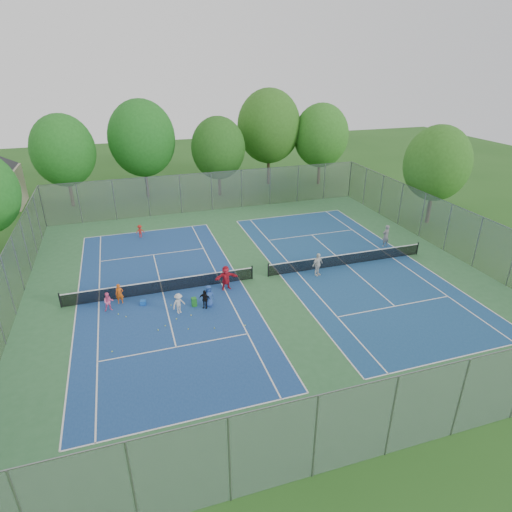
{
  "coord_description": "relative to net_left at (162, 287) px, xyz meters",
  "views": [
    {
      "loc": [
        -8.67,
        -26.06,
        14.48
      ],
      "look_at": [
        0.0,
        1.0,
        1.3
      ],
      "focal_mm": 30.0,
      "sensor_mm": 36.0,
      "label": 1
    }
  ],
  "objects": [
    {
      "name": "ball_crate",
      "position": [
        -1.37,
        -1.22,
        -0.31
      ],
      "size": [
        0.41,
        0.41,
        0.3
      ],
      "primitive_type": "cube",
      "rotation": [
        0.0,
        0.0,
        -0.18
      ],
      "color": "blue",
      "rests_on": "ground"
    },
    {
      "name": "child_far_baseline",
      "position": [
        -0.71,
        10.57,
        0.13
      ],
      "size": [
        0.76,
        0.44,
        1.17
      ],
      "primitive_type": "imported",
      "rotation": [
        0.0,
        0.0,
        3.13
      ],
      "color": "#B01F19",
      "rests_on": "ground"
    },
    {
      "name": "ground",
      "position": [
        7.0,
        0.0,
        -0.46
      ],
      "size": [
        120.0,
        120.0,
        0.0
      ],
      "primitive_type": "plane",
      "color": "#24551A",
      "rests_on": "ground"
    },
    {
      "name": "student_c",
      "position": [
        0.71,
        -2.94,
        0.23
      ],
      "size": [
        1.02,
        0.86,
        1.37
      ],
      "primitive_type": "imported",
      "rotation": [
        0.0,
        0.0,
        0.48
      ],
      "color": "beige",
      "rests_on": "ground"
    },
    {
      "name": "fence_north",
      "position": [
        7.0,
        16.0,
        1.54
      ],
      "size": [
        32.0,
        0.1,
        4.0
      ],
      "primitive_type": "cube",
      "color": "gray",
      "rests_on": "ground"
    },
    {
      "name": "ball_hopper",
      "position": [
        1.74,
        -2.41,
        -0.16
      ],
      "size": [
        0.33,
        0.33,
        0.6
      ],
      "primitive_type": "cube",
      "rotation": [
        0.0,
        0.0,
        0.08
      ],
      "color": "#248728",
      "rests_on": "ground"
    },
    {
      "name": "teen_court_b",
      "position": [
        11.1,
        -0.89,
        0.42
      ],
      "size": [
        1.11,
        0.8,
        1.75
      ],
      "primitive_type": "imported",
      "rotation": [
        0.0,
        0.0,
        0.41
      ],
      "color": "silver",
      "rests_on": "ground"
    },
    {
      "name": "tree_nr",
      "position": [
        16.0,
        24.0,
        6.59
      ],
      "size": [
        7.6,
        7.6,
        11.42
      ],
      "color": "#443326",
      "rests_on": "ground"
    },
    {
      "name": "tree_ne",
      "position": [
        22.0,
        22.0,
        5.51
      ],
      "size": [
        6.6,
        6.6,
        9.77
      ],
      "color": "#443326",
      "rests_on": "ground"
    },
    {
      "name": "tennis_ball_7",
      "position": [
        0.43,
        -3.64,
        -0.42
      ],
      "size": [
        0.07,
        0.07,
        0.07
      ],
      "primitive_type": "sphere",
      "color": "#C4DE33",
      "rests_on": "ground"
    },
    {
      "name": "student_a",
      "position": [
        -2.75,
        -0.6,
        0.23
      ],
      "size": [
        0.52,
        0.35,
        1.38
      ],
      "primitive_type": "imported",
      "rotation": [
        0.0,
        0.0,
        -0.05
      ],
      "color": "#D15613",
      "rests_on": "ground"
    },
    {
      "name": "tennis_ball_10",
      "position": [
        -0.32,
        -4.17,
        -0.42
      ],
      "size": [
        0.07,
        0.07,
        0.07
      ],
      "primitive_type": "sphere",
      "color": "#CFDD33",
      "rests_on": "ground"
    },
    {
      "name": "tennis_ball_8",
      "position": [
        4.21,
        -5.58,
        -0.42
      ],
      "size": [
        0.07,
        0.07,
        0.07
      ],
      "primitive_type": "sphere",
      "color": "#CFDE33",
      "rests_on": "ground"
    },
    {
      "name": "tennis_ball_4",
      "position": [
        0.31,
        -1.93,
        -0.42
      ],
      "size": [
        0.07,
        0.07,
        0.07
      ],
      "primitive_type": "sphere",
      "color": "#BBCD2F",
      "rests_on": "ground"
    },
    {
      "name": "tennis_ball_5",
      "position": [
        -3.37,
        -5.77,
        -0.42
      ],
      "size": [
        0.07,
        0.07,
        0.07
      ],
      "primitive_type": "sphere",
      "color": "#C6EF37",
      "rests_on": "ground"
    },
    {
      "name": "tennis_ball_3",
      "position": [
        0.92,
        -4.92,
        -0.42
      ],
      "size": [
        0.07,
        0.07,
        0.07
      ],
      "primitive_type": "sphere",
      "color": "#B2C52E",
      "rests_on": "ground"
    },
    {
      "name": "tree_nc",
      "position": [
        9.0,
        21.0,
        4.94
      ],
      "size": [
        6.0,
        6.0,
        8.85
      ],
      "color": "#443326",
      "rests_on": "ground"
    },
    {
      "name": "student_e",
      "position": [
        2.65,
        -2.72,
        0.29
      ],
      "size": [
        0.8,
        0.59,
        1.49
      ],
      "primitive_type": "imported",
      "rotation": [
        0.0,
        0.0,
        0.16
      ],
      "color": "#294C97",
      "rests_on": "ground"
    },
    {
      "name": "student_b",
      "position": [
        -3.44,
        -1.31,
        0.18
      ],
      "size": [
        0.66,
        0.54,
        1.27
      ],
      "primitive_type": "imported",
      "rotation": [
        0.0,
        0.0,
        0.1
      ],
      "color": "pink",
      "rests_on": "ground"
    },
    {
      "name": "tennis_ball_9",
      "position": [
        -0.77,
        -4.48,
        -0.42
      ],
      "size": [
        0.07,
        0.07,
        0.07
      ],
      "primitive_type": "sphere",
      "color": "#C5E535",
      "rests_on": "ground"
    },
    {
      "name": "student_f",
      "position": [
        4.25,
        -0.86,
        0.42
      ],
      "size": [
        1.64,
        0.6,
        1.75
      ],
      "primitive_type": "imported",
      "rotation": [
        0.0,
        0.0,
        0.05
      ],
      "color": "red",
      "rests_on": "ground"
    },
    {
      "name": "student_d",
      "position": [
        2.35,
        -2.83,
        0.18
      ],
      "size": [
        0.81,
        0.61,
        1.28
      ],
      "primitive_type": "imported",
      "rotation": [
        0.0,
        0.0,
        -0.45
      ],
      "color": "black",
      "rests_on": "ground"
    },
    {
      "name": "net_left",
      "position": [
        0.0,
        0.0,
        0.0
      ],
      "size": [
        12.87,
        0.1,
        0.91
      ],
      "primitive_type": "cube",
      "color": "black",
      "rests_on": "ground"
    },
    {
      "name": "tree_nw",
      "position": [
        -7.0,
        22.0,
        5.44
      ],
      "size": [
        6.4,
        6.4,
        9.58
      ],
      "color": "#443326",
      "rests_on": "ground"
    },
    {
      "name": "court_pad",
      "position": [
        7.0,
        0.0,
        -0.45
      ],
      "size": [
        32.0,
        32.0,
        0.01
      ],
      "primitive_type": "cube",
      "color": "#316739",
      "rests_on": "ground"
    },
    {
      "name": "tennis_ball_0",
      "position": [
        -2.95,
        -2.0,
        -0.42
      ],
      "size": [
        0.07,
        0.07,
        0.07
      ],
      "primitive_type": "sphere",
      "color": "#C6F138",
      "rests_on": "ground"
    },
    {
      "name": "court_right",
      "position": [
        14.0,
        0.0,
        -0.44
      ],
      "size": [
        10.97,
        23.77,
        0.01
      ],
      "primitive_type": "cube",
      "color": "navy",
      "rests_on": "court_pad"
    },
    {
      "name": "tennis_ball_6",
      "position": [
        -2.5,
        -2.44,
        -0.42
      ],
      "size": [
        0.07,
        0.07,
        0.07
      ],
      "primitive_type": "sphere",
      "color": "#CAD130",
      "rests_on": "ground"
    },
    {
      "name": "court_left",
      "position": [
        0.0,
        0.0,
        -0.44
      ],
      "size": [
        10.97,
        23.77,
        0.01
      ],
      "primitive_type": "cube",
      "color": "navy",
      "rests_on": "court_pad"
    },
    {
      "name": "tree_side_e",
      "position": [
        26.0,
        6.0,
        5.29
      ],
      "size": [
        6.0,
        6.0,
        9.2
      ],
      "color": "#443326",
      "rests_on": "ground"
    },
    {
      "name": "instructor",
      "position": [
        18.84,
        2.23,
        0.5
      ],
      "size": [
        0.77,
        0.58,
        1.91
      ],
      "primitive_type": "imported",
      "rotation": [
        0.0,
        0.0,
        3.34
      ],
      "color": "gray",
      "rests_on": "ground"
    },
    {
      "name": "tree_nl",
      "position": [
        1.0,
        23.0,
        6.09
      ],
      "size": [
        7.2,
        7.2,
        10.69
      ],
      "color": "#443326",
      "rests_on": "ground"
    },
    {
      "name": "tennis_ball_1",
      "position": [
        2.4,
        -5.3,
        -0.42
      ],
      "size": [
        0.07,
        0.07,
        0.07
      ],
      "primitive_type": "sphere",
      "color": "#B1C92E",
      "rests_on": "ground"
    },
    {
      "name": "tennis_ball_2",
      "position": [
        1.34,
        -3.5,
        -0.42
      ],
      "size": [
        0.07,
        0.07,
        0.07
      ],
      "primitive_type": "sphere",
      "color": "#EBF138",
      "rests_on": "ground"
    },
    {
      "name": "fence_south",
      "position": [
        7.0,
        -16.0,
        1.54
      ],
      "size": [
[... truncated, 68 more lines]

